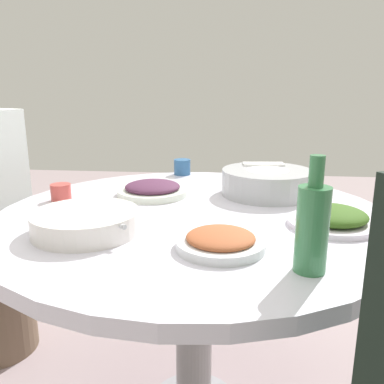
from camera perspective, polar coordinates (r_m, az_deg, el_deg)
name	(u,v)px	position (r m, az deg, el deg)	size (l,w,h in m)	color
round_dining_table	(194,242)	(1.26, 0.28, -7.09)	(1.20, 1.20, 0.73)	#99999E
rice_bowl	(267,182)	(1.45, 10.57, 1.46)	(0.32, 0.32, 0.10)	#B2B5BA
soup_bowl	(86,223)	(1.09, -14.79, -4.21)	(0.28, 0.28, 0.06)	white
dish_eggplant	(153,189)	(1.43, -5.60, 0.39)	(0.25, 0.25, 0.05)	silver
dish_stirfry	(221,241)	(0.96, 4.07, -6.93)	(0.21, 0.21, 0.04)	silver
dish_greens	(332,218)	(1.17, 19.26, -3.50)	(0.24, 0.24, 0.05)	silver
green_bottle	(312,226)	(0.85, 16.69, -4.66)	(0.07, 0.07, 0.24)	#3C824F
tea_cup_near	(61,192)	(1.42, -18.09, -0.04)	(0.07, 0.07, 0.06)	#C54841
tea_cup_far	(182,167)	(1.76, -1.40, 3.56)	(0.07, 0.07, 0.07)	#2D5C90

